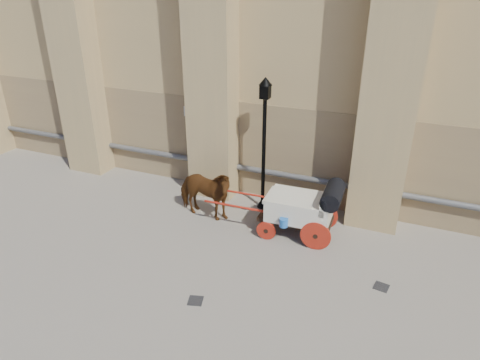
% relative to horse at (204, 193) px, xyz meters
% --- Properties ---
extents(ground, '(90.00, 90.00, 0.00)m').
position_rel_horse_xyz_m(ground, '(0.54, -2.01, -0.79)').
color(ground, slate).
rests_on(ground, ground).
extents(horse, '(1.94, 1.00, 1.59)m').
position_rel_horse_xyz_m(horse, '(0.00, 0.00, 0.00)').
color(horse, '#5E3312').
rests_on(horse, ground).
extents(carriage, '(3.72, 1.36, 1.61)m').
position_rel_horse_xyz_m(carriage, '(2.89, 0.18, 0.08)').
color(carriage, black).
rests_on(carriage, ground).
extents(street_lamp, '(0.37, 0.37, 3.98)m').
position_rel_horse_xyz_m(street_lamp, '(1.33, 1.24, 1.33)').
color(street_lamp, black).
rests_on(street_lamp, ground).
extents(drain_grate_near, '(0.40, 0.40, 0.01)m').
position_rel_horse_xyz_m(drain_grate_near, '(1.45, -3.30, -0.79)').
color(drain_grate_near, black).
rests_on(drain_grate_near, ground).
extents(drain_grate_far, '(0.37, 0.37, 0.01)m').
position_rel_horse_xyz_m(drain_grate_far, '(5.14, -1.24, -0.79)').
color(drain_grate_far, black).
rests_on(drain_grate_far, ground).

